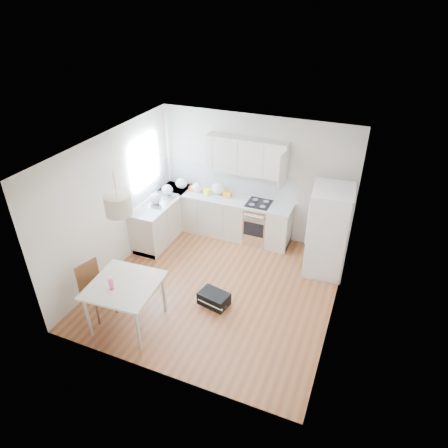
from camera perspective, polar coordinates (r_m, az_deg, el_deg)
name	(u,v)px	position (r m, az deg, el deg)	size (l,w,h in m)	color
floor	(217,287)	(7.58, -1.02, -8.94)	(4.20, 4.20, 0.00)	brown
ceiling	(215,150)	(6.20, -1.25, 10.57)	(4.20, 4.20, 0.00)	white
wall_back	(255,178)	(8.54, 4.49, 6.59)	(4.20, 4.20, 0.00)	white
wall_left	(113,203)	(7.77, -15.52, 2.88)	(4.20, 4.20, 0.00)	white
wall_right	(342,252)	(6.38, 16.51, -3.86)	(4.20, 4.20, 0.00)	white
window_glassblock	(145,162)	(8.43, -11.27, 8.72)	(0.02, 1.00, 1.00)	#BFE0F9
cabinets_back	(224,216)	(8.88, -0.03, 1.13)	(3.00, 0.60, 0.88)	beige
cabinets_left	(163,218)	(8.90, -8.68, 0.79)	(0.60, 1.80, 0.88)	beige
counter_back	(224,198)	(8.66, -0.03, 3.77)	(3.02, 0.64, 0.04)	silver
counter_left	(162,200)	(8.68, -8.92, 3.42)	(0.64, 1.82, 0.04)	silver
backsplash_back	(229,179)	(8.77, 0.70, 6.38)	(3.00, 0.01, 0.58)	white
backsplash_left	(148,185)	(8.69, -10.76, 5.55)	(0.01, 1.80, 0.58)	white
upper_cabinets	(247,156)	(8.24, 3.28, 9.67)	(1.70, 0.32, 0.75)	beige
range_oven	(258,223)	(8.65, 4.87, 0.12)	(0.50, 0.61, 0.88)	silver
sink	(160,200)	(8.64, -9.09, 3.36)	(0.50, 0.80, 0.16)	silver
refrigerator	(329,231)	(7.78, 14.76, -0.97)	(0.84, 0.87, 1.75)	white
dining_table	(125,289)	(6.58, -14.02, -8.96)	(1.12, 1.12, 0.83)	beige
dining_chair	(98,291)	(7.04, -17.61, -9.16)	(0.41, 0.41, 0.98)	#4C3016
drink_bottle	(111,283)	(6.40, -15.85, -8.14)	(0.07, 0.07, 0.23)	#E9406F
gym_bag	(214,299)	(7.15, -1.44, -10.60)	(0.52, 0.34, 0.24)	black
pendant_lamp	(118,205)	(5.86, -14.89, 2.63)	(0.38, 0.38, 0.30)	tan
grocery_bag_a	(181,183)	(9.04, -6.12, 5.80)	(0.27, 0.23, 0.24)	white
grocery_bag_b	(197,188)	(8.84, -3.82, 5.20)	(0.24, 0.20, 0.21)	white
grocery_bag_c	(218,189)	(8.71, -0.90, 5.03)	(0.29, 0.25, 0.26)	white
grocery_bag_d	(167,190)	(8.80, -8.11, 4.88)	(0.25, 0.21, 0.23)	white
grocery_bag_e	(155,199)	(8.45, -9.80, 3.60)	(0.26, 0.23, 0.24)	white
snack_orange	(227,195)	(8.63, 0.48, 4.23)	(0.17, 0.11, 0.12)	orange
snack_yellow	(207,191)	(8.77, -2.47, 4.68)	(0.17, 0.11, 0.12)	yellow
snack_red	(193,189)	(8.92, -4.51, 5.03)	(0.16, 0.10, 0.11)	red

